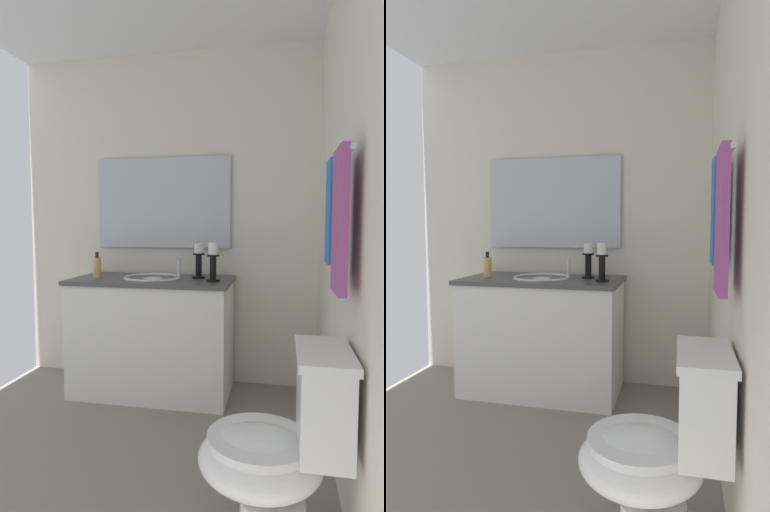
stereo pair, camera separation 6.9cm
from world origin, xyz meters
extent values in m
cube|color=gray|center=(0.00, 0.00, -0.01)|extent=(2.47, 2.27, 0.02)
cube|color=silver|center=(0.00, 1.14, 1.23)|extent=(2.47, 0.04, 2.45)
cube|color=silver|center=(-1.24, 0.00, 1.23)|extent=(0.04, 2.27, 2.45)
cube|color=white|center=(-0.91, -0.02, 0.39)|extent=(0.55, 1.08, 0.78)
cube|color=#4C4C4C|center=(-0.91, -0.02, 0.80)|extent=(0.58, 1.11, 0.03)
sphere|color=black|center=(-1.01, -0.57, 0.43)|extent=(0.02, 0.02, 0.02)
sphere|color=black|center=(-0.81, -0.57, 0.43)|extent=(0.02, 0.02, 0.02)
ellipsoid|color=white|center=(-0.91, -0.02, 0.76)|extent=(0.38, 0.30, 0.11)
torus|color=white|center=(-0.91, -0.02, 0.81)|extent=(0.40, 0.40, 0.02)
cylinder|color=silver|center=(-0.91, 0.17, 0.88)|extent=(0.02, 0.02, 0.14)
cube|color=silver|center=(-1.19, -0.02, 1.35)|extent=(0.02, 1.02, 0.67)
cylinder|color=black|center=(-0.84, 0.42, 0.82)|extent=(0.09, 0.09, 0.01)
cylinder|color=black|center=(-0.84, 0.42, 0.89)|extent=(0.04, 0.04, 0.16)
cylinder|color=black|center=(-0.84, 0.42, 0.98)|extent=(0.08, 0.08, 0.01)
cylinder|color=white|center=(-0.84, 0.42, 1.03)|extent=(0.06, 0.06, 0.08)
cylinder|color=black|center=(-0.99, 0.29, 0.82)|extent=(0.09, 0.09, 0.01)
cylinder|color=black|center=(-0.99, 0.29, 0.89)|extent=(0.04, 0.04, 0.16)
cylinder|color=black|center=(-0.99, 0.29, 0.98)|extent=(0.08, 0.08, 0.01)
cylinder|color=white|center=(-0.99, 0.29, 1.02)|extent=(0.06, 0.06, 0.07)
cylinder|color=#E5B259|center=(-0.87, -0.42, 0.88)|extent=(0.06, 0.06, 0.14)
cylinder|color=black|center=(-0.87, -0.42, 0.97)|extent=(0.02, 0.02, 0.04)
ellipsoid|color=white|center=(0.39, 0.79, 0.32)|extent=(0.38, 0.46, 0.24)
cylinder|color=white|center=(0.39, 0.79, 0.40)|extent=(0.39, 0.39, 0.03)
cube|color=white|center=(0.39, 1.01, 0.56)|extent=(0.36, 0.17, 0.32)
cube|color=white|center=(0.39, 1.01, 0.73)|extent=(0.38, 0.19, 0.03)
cylinder|color=silver|center=(0.15, 1.08, 1.44)|extent=(0.57, 0.02, 0.02)
cube|color=blue|center=(0.01, 1.06, 1.24)|extent=(0.17, 0.03, 0.44)
cube|color=#A54C8C|center=(0.30, 1.06, 1.20)|extent=(0.24, 0.03, 0.52)
camera|label=1|loc=(1.91, 0.85, 1.19)|focal=29.80mm
camera|label=2|loc=(1.89, 0.92, 1.19)|focal=29.80mm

